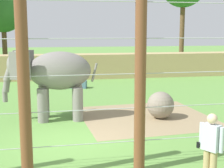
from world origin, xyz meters
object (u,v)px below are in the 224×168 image
elephant (52,74)px  feed_trough (75,84)px  zookeeper (211,148)px  enrichment_ball (161,105)px

elephant → feed_trough: (1.36, 6.82, -1.54)m
elephant → zookeeper: (3.19, -6.32, -0.84)m
zookeeper → feed_trough: zookeeper is taller
elephant → enrichment_ball: 4.32m
enrichment_ball → elephant: bearing=171.1°
elephant → feed_trough: 7.13m
enrichment_ball → feed_trough: (-2.73, 7.46, -0.30)m
zookeeper → feed_trough: bearing=97.9°
elephant → zookeeper: elephant is taller
elephant → enrichment_ball: elephant is taller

